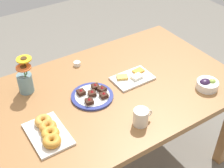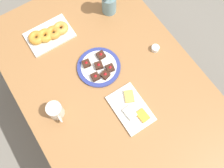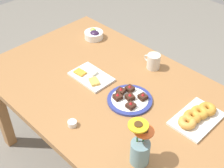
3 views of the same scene
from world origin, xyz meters
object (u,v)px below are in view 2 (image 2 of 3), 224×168
(flower_vase, at_px, (109,3))
(jam_cup_honey, at_px, (155,48))
(dining_table, at_px, (112,91))
(coffee_mug, at_px, (55,111))
(croissant_platter, at_px, (49,34))
(cheese_platter, at_px, (131,108))
(dessert_plate, at_px, (99,67))

(flower_vase, bearing_deg, jam_cup_honey, 11.62)
(dining_table, height_order, coffee_mug, coffee_mug)
(dining_table, bearing_deg, croissant_platter, -163.79)
(dining_table, distance_m, coffee_mug, 0.37)
(cheese_platter, bearing_deg, jam_cup_honey, 124.39)
(coffee_mug, xyz_separation_m, jam_cup_honey, (-0.03, 0.69, -0.03))
(jam_cup_honey, bearing_deg, flower_vase, -168.38)
(cheese_platter, bearing_deg, dessert_plate, -176.40)
(cheese_platter, relative_size, jam_cup_honey, 5.42)
(cheese_platter, bearing_deg, dining_table, -174.51)
(coffee_mug, distance_m, croissant_platter, 0.50)
(coffee_mug, bearing_deg, cheese_platter, 60.34)
(croissant_platter, height_order, jam_cup_honey, croissant_platter)
(cheese_platter, distance_m, flower_vase, 0.67)
(dining_table, bearing_deg, dessert_plate, -178.68)
(cheese_platter, distance_m, croissant_platter, 0.68)
(dining_table, xyz_separation_m, cheese_platter, (0.17, 0.02, 0.10))
(flower_vase, bearing_deg, cheese_platter, -22.25)
(jam_cup_honey, height_order, flower_vase, flower_vase)
(cheese_platter, relative_size, croissant_platter, 0.93)
(croissant_platter, xyz_separation_m, dessert_plate, (0.35, 0.14, -0.01))
(coffee_mug, distance_m, dessert_plate, 0.35)
(coffee_mug, relative_size, jam_cup_honey, 2.47)
(jam_cup_honey, bearing_deg, croissant_platter, -131.19)
(cheese_platter, bearing_deg, coffee_mug, -119.66)
(dining_table, relative_size, croissant_platter, 5.70)
(dining_table, distance_m, jam_cup_honey, 0.37)
(cheese_platter, height_order, jam_cup_honey, cheese_platter)
(dining_table, relative_size, cheese_platter, 6.15)
(dining_table, relative_size, dessert_plate, 6.24)
(dessert_plate, bearing_deg, dining_table, 1.32)
(jam_cup_honey, distance_m, dessert_plate, 0.36)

